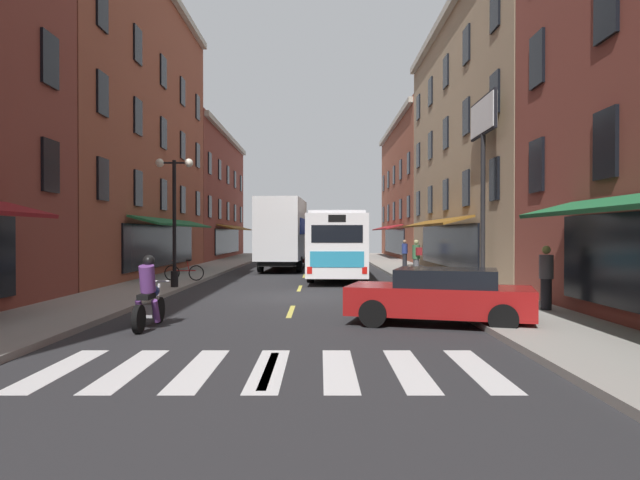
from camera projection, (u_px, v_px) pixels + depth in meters
ground_plane at (298, 298)px, 18.61m from camera, size 34.80×80.00×0.10m
lane_centre_dashes at (297, 298)px, 18.36m from camera, size 0.14×73.90×0.01m
crosswalk_near at (270, 369)px, 8.61m from camera, size 7.10×2.80×0.01m
sidewalk_left at (124, 295)px, 18.63m from camera, size 3.00×80.00×0.14m
sidewalk_right at (471, 295)px, 18.60m from camera, size 3.00×80.00×0.14m
billboard_sign at (484, 141)px, 20.95m from camera, size 0.40×3.06×7.23m
transit_bus at (338, 244)px, 27.59m from camera, size 2.90×11.61×3.13m
box_truck at (285, 235)px, 32.56m from camera, size 2.83×8.56×4.15m
sedan_near at (292, 253)px, 43.15m from camera, size 2.01×4.60×1.34m
sedan_mid at (442, 296)px, 12.89m from camera, size 4.55×2.88×1.32m
motorcycle_rider at (150, 297)px, 12.41m from camera, size 0.62×2.07×1.66m
bicycle_near at (186, 272)px, 23.61m from camera, size 1.71×0.48×0.91m
pedestrian_near at (418, 257)px, 25.61m from camera, size 0.42×0.53×1.75m
pedestrian_mid at (406, 253)px, 34.05m from camera, size 0.36×0.36×1.66m
pedestrian_far at (548, 277)px, 14.44m from camera, size 0.36×0.36×1.69m
street_lamp_twin at (176, 216)px, 20.72m from camera, size 1.42×0.32×4.85m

